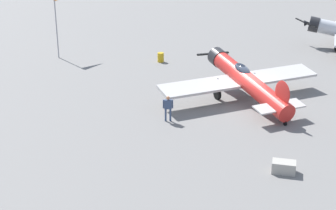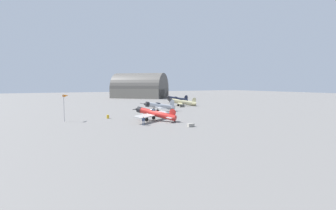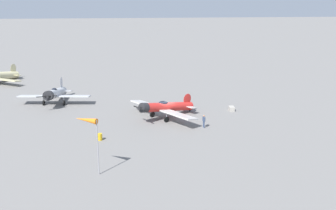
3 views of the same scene
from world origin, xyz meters
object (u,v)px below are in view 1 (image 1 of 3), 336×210
(airplane_foreground, at_px, (245,80))
(ground_crew_mechanic, at_px, (168,106))
(equipment_crate, at_px, (284,167))
(fuel_drum, at_px, (161,57))

(airplane_foreground, xyz_separation_m, ground_crew_mechanic, (-4.47, -4.67, -0.56))
(airplane_foreground, xyz_separation_m, equipment_crate, (2.74, -10.11, -1.27))
(ground_crew_mechanic, bearing_deg, equipment_crate, 43.06)
(equipment_crate, xyz_separation_m, fuel_drum, (-10.64, 18.59, 0.11))
(ground_crew_mechanic, bearing_deg, fuel_drum, -175.29)
(ground_crew_mechanic, height_order, fuel_drum, ground_crew_mechanic)
(airplane_foreground, height_order, equipment_crate, airplane_foreground)
(airplane_foreground, height_order, ground_crew_mechanic, airplane_foreground)
(airplane_foreground, distance_m, equipment_crate, 10.55)
(fuel_drum, bearing_deg, equipment_crate, -60.21)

